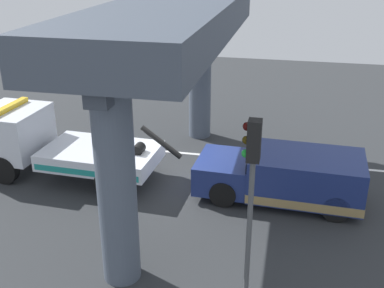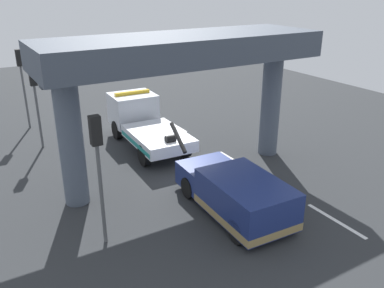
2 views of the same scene
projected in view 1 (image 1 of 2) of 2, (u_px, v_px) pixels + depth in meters
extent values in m
cube|color=#2D3033|center=(173.00, 188.00, 15.95)|extent=(60.00, 40.00, 0.10)
cube|color=silver|center=(350.00, 168.00, 17.23)|extent=(2.60, 0.16, 0.01)
cube|color=silver|center=(191.00, 154.00, 18.42)|extent=(2.60, 0.16, 0.01)
cube|color=silver|center=(51.00, 141.00, 19.61)|extent=(2.60, 0.16, 0.01)
cube|color=silver|center=(101.00, 156.00, 16.03)|extent=(3.94, 2.56, 0.55)
cube|color=silver|center=(13.00, 131.00, 16.60)|extent=(2.14, 2.39, 1.65)
cube|color=teal|center=(85.00, 173.00, 14.99)|extent=(3.65, 0.18, 0.20)
cylinder|color=black|center=(161.00, 142.00, 15.22)|extent=(1.42, 0.24, 1.07)
cylinder|color=black|center=(139.00, 149.00, 15.54)|extent=(0.38, 0.46, 0.36)
cube|color=yellow|center=(9.00, 107.00, 16.24)|extent=(0.32, 1.93, 0.16)
cylinder|color=black|center=(5.00, 169.00, 16.01)|extent=(1.01, 0.36, 1.00)
cylinder|color=black|center=(38.00, 146.00, 17.86)|extent=(1.01, 0.36, 1.00)
cylinder|color=black|center=(110.00, 183.00, 15.09)|extent=(1.01, 0.36, 1.00)
cylinder|color=black|center=(134.00, 157.00, 16.93)|extent=(1.01, 0.36, 1.00)
cube|color=navy|center=(306.00, 175.00, 14.70)|extent=(3.55, 2.34, 1.35)
cube|color=navy|center=(225.00, 172.00, 15.39)|extent=(1.82, 2.18, 0.95)
cube|color=black|center=(251.00, 161.00, 14.99)|extent=(0.14, 1.94, 0.59)
cube|color=#9E8451|center=(305.00, 189.00, 14.89)|extent=(3.57, 2.36, 0.28)
cylinder|color=black|center=(223.00, 194.00, 14.61)|extent=(0.85, 0.32, 0.84)
cylinder|color=black|center=(234.00, 168.00, 16.32)|extent=(0.85, 0.32, 0.84)
cylinder|color=black|center=(336.00, 208.00, 13.81)|extent=(0.85, 0.32, 0.84)
cylinder|color=black|center=(335.00, 179.00, 15.51)|extent=(0.85, 0.32, 0.84)
cylinder|color=#4C5666|center=(117.00, 187.00, 10.70)|extent=(0.91, 0.91, 4.95)
cylinder|color=#4C5666|center=(200.00, 79.00, 19.25)|extent=(0.91, 0.91, 4.95)
cube|color=#414956|center=(168.00, 22.00, 13.80)|extent=(3.60, 11.52, 1.06)
cube|color=#353C47|center=(169.00, 46.00, 14.08)|extent=(0.50, 11.12, 0.36)
cylinder|color=#515456|center=(249.00, 230.00, 10.43)|extent=(0.12, 0.12, 3.43)
cube|color=black|center=(254.00, 141.00, 9.58)|extent=(0.28, 0.32, 0.90)
sphere|color=#360605|center=(247.00, 126.00, 9.49)|extent=(0.18, 0.18, 0.18)
sphere|color=#3A2D06|center=(246.00, 140.00, 9.61)|extent=(0.18, 0.18, 0.18)
sphere|color=green|center=(246.00, 153.00, 9.73)|extent=(0.18, 0.18, 0.18)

